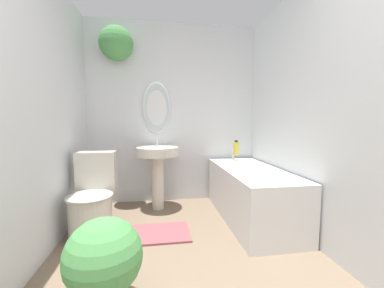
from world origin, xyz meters
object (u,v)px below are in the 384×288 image
object	(u,v)px
toilet	(93,202)
shampoo_bottle	(236,148)
bathtub	(251,193)
pedestal_sink	(158,162)
potted_plant	(104,261)

from	to	relation	value
toilet	shampoo_bottle	xyz separation A→B (m)	(1.68, 0.68, 0.42)
toilet	bathtub	distance (m)	1.66
pedestal_sink	bathtub	distance (m)	1.17
bathtub	shampoo_bottle	size ratio (longest dim) A/B	7.57
potted_plant	bathtub	bearing A→B (deg)	39.76
pedestal_sink	bathtub	size ratio (longest dim) A/B	0.60
toilet	bathtub	xyz separation A→B (m)	(1.66, 0.11, -0.02)
toilet	pedestal_sink	bearing A→B (deg)	43.05
toilet	shampoo_bottle	size ratio (longest dim) A/B	4.09
shampoo_bottle	potted_plant	bearing A→B (deg)	-128.97
bathtub	shampoo_bottle	distance (m)	0.72
shampoo_bottle	toilet	bearing A→B (deg)	-157.98
potted_plant	shampoo_bottle	bearing A→B (deg)	51.03
pedestal_sink	shampoo_bottle	distance (m)	1.06
shampoo_bottle	potted_plant	distance (m)	2.21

